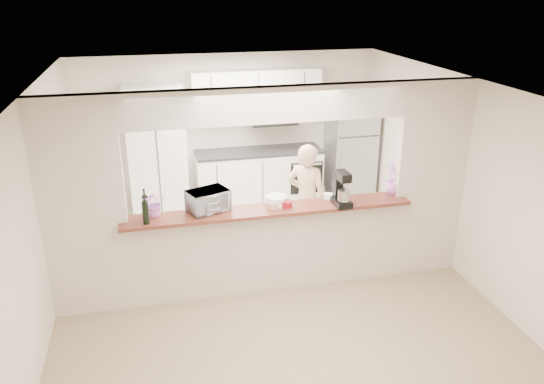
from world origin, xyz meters
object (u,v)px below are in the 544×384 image
object	(u,v)px
refrigerator	(350,150)
person	(307,200)
toaster_oven	(208,201)
stand_mixer	(342,190)

from	to	relation	value
refrigerator	person	xyz separation A→B (m)	(-1.34, -1.85, -0.07)
toaster_oven	refrigerator	bearing A→B (deg)	21.82
refrigerator	toaster_oven	bearing A→B (deg)	-136.61
toaster_oven	stand_mixer	xyz separation A→B (m)	(1.55, -0.19, 0.06)
refrigerator	toaster_oven	size ratio (longest dim) A/B	3.75
toaster_oven	person	bearing A→B (deg)	6.37
refrigerator	toaster_oven	world-z (taller)	refrigerator
refrigerator	person	world-z (taller)	refrigerator
refrigerator	stand_mixer	distance (m)	3.06
refrigerator	person	size ratio (longest dim) A/B	1.08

